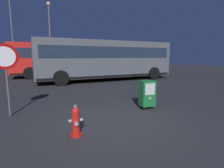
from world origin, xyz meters
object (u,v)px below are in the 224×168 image
at_px(fire_hydrant, 76,122).
at_px(street_light_near_right, 50,34).
at_px(street_light_near_left, 11,23).
at_px(newspaper_box_primary, 147,93).
at_px(stop_sign, 6,65).
at_px(bus_far, 71,58).
at_px(bus_near, 106,58).

xyz_separation_m(fire_hydrant, street_light_near_right, (-0.81, 13.71, 3.57)).
height_order(fire_hydrant, street_light_near_left, street_light_near_left).
bearing_deg(newspaper_box_primary, street_light_near_left, 116.99).
height_order(fire_hydrant, newspaper_box_primary, newspaper_box_primary).
height_order(newspaper_box_primary, stop_sign, stop_sign).
xyz_separation_m(fire_hydrant, street_light_near_left, (-4.14, 14.76, 4.56)).
bearing_deg(street_light_near_right, street_light_near_left, 162.48).
bearing_deg(bus_far, stop_sign, -110.92).
bearing_deg(stop_sign, street_light_near_right, 85.00).
distance_m(newspaper_box_primary, street_light_near_left, 15.56).
bearing_deg(fire_hydrant, bus_near, 70.21).
distance_m(newspaper_box_primary, street_light_near_right, 13.18).
height_order(fire_hydrant, bus_far, bus_far).
relative_size(stop_sign, bus_far, 0.21).
height_order(stop_sign, street_light_near_right, street_light_near_right).
xyz_separation_m(bus_near, street_light_near_right, (-4.15, 4.41, 2.22)).
bearing_deg(street_light_near_left, stop_sign, -79.71).
height_order(bus_near, street_light_near_right, street_light_near_right).
distance_m(street_light_near_left, street_light_near_right, 3.63).
distance_m(fire_hydrant, stop_sign, 3.01).
height_order(stop_sign, street_light_near_left, street_light_near_left).
bearing_deg(bus_far, fire_hydrant, -101.21).
bearing_deg(fire_hydrant, newspaper_box_primary, 28.60).
bearing_deg(street_light_near_left, bus_near, -36.13).
bearing_deg(street_light_near_left, bus_far, -14.66).
bearing_deg(stop_sign, newspaper_box_primary, -7.62).
relative_size(fire_hydrant, newspaper_box_primary, 0.73).
bearing_deg(street_light_near_left, street_light_near_right, -17.52).
relative_size(newspaper_box_primary, street_light_near_right, 0.15).
relative_size(stop_sign, street_light_near_right, 0.33).
xyz_separation_m(fire_hydrant, newspaper_box_primary, (2.65, 1.44, 0.22)).
bearing_deg(bus_near, newspaper_box_primary, -102.78).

